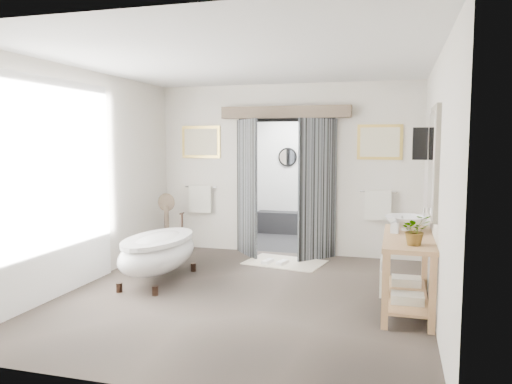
# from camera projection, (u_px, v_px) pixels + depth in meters

# --- Properties ---
(ground_plane) EXTENTS (5.00, 5.00, 0.00)m
(ground_plane) POSITION_uv_depth(u_px,v_px,m) (243.00, 295.00, 6.29)
(ground_plane) COLOR brown
(room_shell) EXTENTS (4.52, 5.02, 2.91)m
(room_shell) POSITION_uv_depth(u_px,v_px,m) (237.00, 148.00, 5.99)
(room_shell) COLOR beige
(room_shell) RESTS_ON ground_plane
(shower_room) EXTENTS (2.22, 2.01, 2.51)m
(shower_room) POSITION_uv_depth(u_px,v_px,m) (302.00, 193.00, 10.02)
(shower_room) COLOR black
(shower_room) RESTS_ON ground_plane
(back_wall_dressing) EXTENTS (3.82, 0.72, 2.52)m
(back_wall_dressing) POSITION_uv_depth(u_px,v_px,m) (284.00, 163.00, 8.35)
(back_wall_dressing) COLOR black
(back_wall_dressing) RESTS_ON ground_plane
(clawfoot_tub) EXTENTS (0.78, 1.73, 0.85)m
(clawfoot_tub) POSITION_uv_depth(u_px,v_px,m) (159.00, 252.00, 6.89)
(clawfoot_tub) COLOR black
(clawfoot_tub) RESTS_ON ground_plane
(vanity) EXTENTS (0.57, 1.60, 0.85)m
(vanity) POSITION_uv_depth(u_px,v_px,m) (405.00, 266.00, 5.75)
(vanity) COLOR tan
(vanity) RESTS_ON ground_plane
(pedestal_mirror) EXTENTS (0.31, 0.20, 1.05)m
(pedestal_mirror) POSITION_uv_depth(u_px,v_px,m) (167.00, 228.00, 8.54)
(pedestal_mirror) COLOR brown
(pedestal_mirror) RESTS_ON ground_plane
(rug) EXTENTS (1.33, 1.01, 0.01)m
(rug) POSITION_uv_depth(u_px,v_px,m) (285.00, 262.00, 7.96)
(rug) COLOR silver
(rug) RESTS_ON ground_plane
(slippers) EXTENTS (0.40, 0.27, 0.05)m
(slippers) POSITION_uv_depth(u_px,v_px,m) (275.00, 262.00, 7.86)
(slippers) COLOR white
(slippers) RESTS_ON rug
(basin) EXTENTS (0.62, 0.62, 0.18)m
(basin) POSITION_uv_depth(u_px,v_px,m) (406.00, 223.00, 6.09)
(basin) COLOR white
(basin) RESTS_ON vanity
(plant) EXTENTS (0.36, 0.33, 0.33)m
(plant) POSITION_uv_depth(u_px,v_px,m) (415.00, 230.00, 5.20)
(plant) COLOR gray
(plant) RESTS_ON vanity
(soap_bottle_a) EXTENTS (0.11, 0.11, 0.19)m
(soap_bottle_a) POSITION_uv_depth(u_px,v_px,m) (395.00, 225.00, 5.89)
(soap_bottle_a) COLOR gray
(soap_bottle_a) RESTS_ON vanity
(soap_bottle_b) EXTENTS (0.14, 0.14, 0.15)m
(soap_bottle_b) POSITION_uv_depth(u_px,v_px,m) (402.00, 221.00, 6.29)
(soap_bottle_b) COLOR gray
(soap_bottle_b) RESTS_ON vanity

